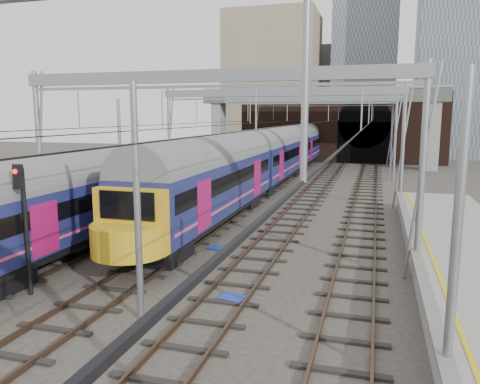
% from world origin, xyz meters
% --- Properties ---
extents(ground, '(160.00, 160.00, 0.00)m').
position_xyz_m(ground, '(0.00, 0.00, 0.00)').
color(ground, '#38332D').
rests_on(ground, ground).
extents(tracks, '(14.40, 80.00, 0.22)m').
position_xyz_m(tracks, '(0.00, 15.00, 0.02)').
color(tracks, '#4C3828').
rests_on(tracks, ground).
extents(overhead_line, '(16.80, 80.00, 8.00)m').
position_xyz_m(overhead_line, '(0.00, 21.49, 6.57)').
color(overhead_line, gray).
rests_on(overhead_line, ground).
extents(retaining_wall, '(28.00, 2.75, 9.00)m').
position_xyz_m(retaining_wall, '(1.40, 51.93, 4.33)').
color(retaining_wall, '#311D16').
rests_on(retaining_wall, ground).
extents(overbridge, '(28.00, 3.00, 9.25)m').
position_xyz_m(overbridge, '(0.00, 46.00, 7.27)').
color(overbridge, gray).
rests_on(overbridge, ground).
extents(city_skyline, '(37.50, 27.50, 60.00)m').
position_xyz_m(city_skyline, '(2.73, 70.48, 17.09)').
color(city_skyline, tan).
rests_on(city_skyline, ground).
extents(train_main, '(2.98, 68.74, 5.06)m').
position_xyz_m(train_main, '(-2.00, 39.25, 2.59)').
color(train_main, black).
rests_on(train_main, ground).
extents(train_second, '(2.56, 44.47, 4.49)m').
position_xyz_m(train_second, '(-6.00, 22.58, 2.34)').
color(train_second, black).
rests_on(train_second, ground).
extents(signal_near_left, '(0.35, 0.45, 4.50)m').
position_xyz_m(signal_near_left, '(-4.56, 2.62, 2.87)').
color(signal_near_left, black).
rests_on(signal_near_left, ground).
extents(equip_cover_a, '(0.97, 0.77, 0.10)m').
position_xyz_m(equip_cover_a, '(2.21, 4.17, 0.05)').
color(equip_cover_a, '#1837B6').
rests_on(equip_cover_a, ground).
extents(equip_cover_b, '(0.87, 0.71, 0.09)m').
position_xyz_m(equip_cover_b, '(-0.22, 9.66, 0.04)').
color(equip_cover_b, '#1837B6').
rests_on(equip_cover_b, ground).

